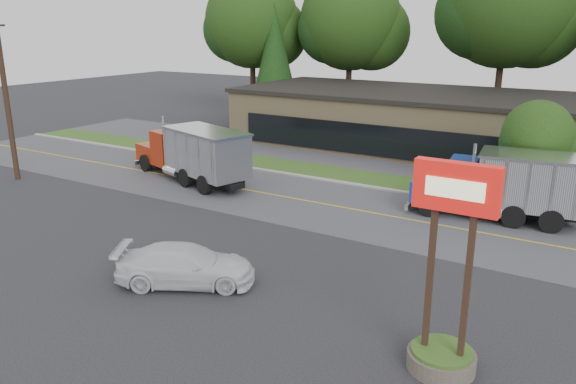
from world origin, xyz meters
The scene contains 17 objects.
ground centered at (0.00, 0.00, 0.00)m, with size 140.00×140.00×0.00m, color #36363B.
road centered at (0.00, 9.00, 0.00)m, with size 60.00×8.00×0.02m, color slate.
center_line centered at (0.00, 9.00, 0.00)m, with size 60.00×0.12×0.01m, color gold.
curb centered at (0.00, 13.20, 0.00)m, with size 60.00×0.30×0.12m, color #9E9E99.
grass_verge centered at (0.00, 15.00, 0.00)m, with size 60.00×3.40×0.03m, color #36581E.
far_parking centered at (0.00, 20.00, 0.00)m, with size 60.00×7.00×0.02m, color slate.
strip_mall centered at (2.00, 26.00, 2.00)m, with size 32.00×12.00×4.00m, color tan.
utility_pole centered at (-18.00, 3.50, 5.09)m, with size 1.60×0.32×10.00m.
bilo_sign centered at (10.50, -2.50, 2.02)m, with size 2.20×1.90×5.95m.
tree_far_a centered at (-19.85, 32.12, 9.10)m, with size 10.00×9.41×14.27m.
tree_far_b centered at (-9.85, 34.12, 9.21)m, with size 10.12×9.52×14.44m.
tree_far_c centered at (4.18, 34.14, 10.59)m, with size 11.64×10.95×16.60m.
evergreen_left centered at (-16.00, 30.00, 6.15)m, with size 4.92×4.92×11.19m.
tree_verge centered at (10.06, 15.05, 3.52)m, with size 3.89×3.66×5.54m.
dump_truck_red centered at (-8.25, 8.95, 1.81)m, with size 10.00×5.22×3.36m.
dump_truck_blue centered at (9.26, 11.53, 1.80)m, with size 8.07×3.54×3.36m.
rally_car centered at (0.81, -2.14, 0.74)m, with size 2.07×5.10×1.48m, color silver.
Camera 1 is at (14.00, -16.40, 9.28)m, focal length 35.00 mm.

